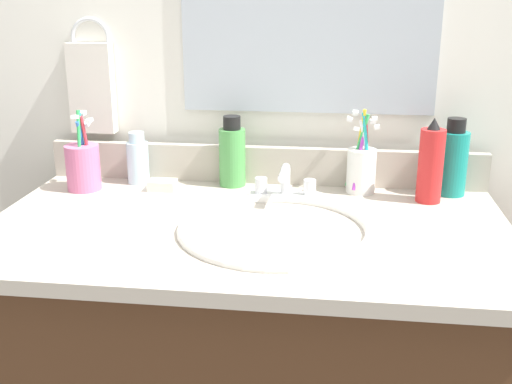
# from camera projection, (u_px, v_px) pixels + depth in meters

# --- Properties ---
(countertop) EXTENTS (1.06, 0.61, 0.03)m
(countertop) POSITION_uv_depth(u_px,v_px,m) (247.00, 231.00, 1.28)
(countertop) COLOR #B2A899
(countertop) RESTS_ON vanity_cabinet
(backsplash) EXTENTS (1.06, 0.02, 0.09)m
(backsplash) POSITION_uv_depth(u_px,v_px,m) (264.00, 165.00, 1.53)
(backsplash) COLOR #B2A899
(backsplash) RESTS_ON countertop
(back_wall) EXTENTS (2.16, 0.04, 1.30)m
(back_wall) POSITION_uv_depth(u_px,v_px,m) (266.00, 228.00, 1.65)
(back_wall) COLOR white
(back_wall) RESTS_ON ground_plane
(towel_ring) EXTENTS (0.10, 0.01, 0.10)m
(towel_ring) POSITION_uv_depth(u_px,v_px,m) (91.00, 38.00, 1.53)
(towel_ring) COLOR silver
(hand_towel) EXTENTS (0.11, 0.04, 0.22)m
(hand_towel) POSITION_uv_depth(u_px,v_px,m) (92.00, 88.00, 1.55)
(hand_towel) COLOR silver
(sink_basin) EXTENTS (0.39, 0.39, 0.11)m
(sink_basin) POSITION_uv_depth(u_px,v_px,m) (276.00, 245.00, 1.25)
(sink_basin) COLOR white
(sink_basin) RESTS_ON countertop
(faucet) EXTENTS (0.16, 0.10, 0.08)m
(faucet) POSITION_uv_depth(u_px,v_px,m) (285.00, 188.00, 1.41)
(faucet) COLOR silver
(faucet) RESTS_ON countertop
(bottle_spray_red) EXTENTS (0.06, 0.06, 0.19)m
(bottle_spray_red) POSITION_uv_depth(u_px,v_px,m) (431.00, 164.00, 1.38)
(bottle_spray_red) COLOR red
(bottle_spray_red) RESTS_ON countertop
(bottle_toner_green) EXTENTS (0.06, 0.06, 0.17)m
(bottle_toner_green) POSITION_uv_depth(u_px,v_px,m) (232.00, 154.00, 1.50)
(bottle_toner_green) COLOR #4C9E4C
(bottle_toner_green) RESTS_ON countertop
(bottle_mouthwash_teal) EXTENTS (0.07, 0.07, 0.18)m
(bottle_mouthwash_teal) POSITION_uv_depth(u_px,v_px,m) (453.00, 161.00, 1.44)
(bottle_mouthwash_teal) COLOR teal
(bottle_mouthwash_teal) RESTS_ON countertop
(bottle_gel_clear) EXTENTS (0.05, 0.05, 0.13)m
(bottle_gel_clear) POSITION_uv_depth(u_px,v_px,m) (138.00, 160.00, 1.53)
(bottle_gel_clear) COLOR silver
(bottle_gel_clear) RESTS_ON countertop
(cup_pink) EXTENTS (0.08, 0.09, 0.19)m
(cup_pink) POSITION_uv_depth(u_px,v_px,m) (83.00, 166.00, 1.48)
(cup_pink) COLOR #D16693
(cup_pink) RESTS_ON countertop
(cup_white_ceramic) EXTENTS (0.08, 0.07, 0.20)m
(cup_white_ceramic) POSITION_uv_depth(u_px,v_px,m) (361.00, 167.00, 1.46)
(cup_white_ceramic) COLOR white
(cup_white_ceramic) RESTS_ON countertop
(soap_bar) EXTENTS (0.06, 0.04, 0.02)m
(soap_bar) POSITION_uv_depth(u_px,v_px,m) (162.00, 185.00, 1.49)
(soap_bar) COLOR white
(soap_bar) RESTS_ON countertop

